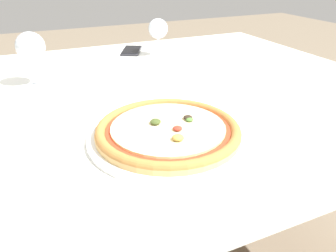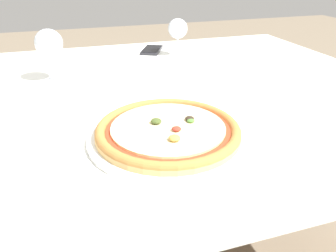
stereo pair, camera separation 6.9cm
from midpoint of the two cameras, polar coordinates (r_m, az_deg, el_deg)
name	(u,v)px [view 2 (the right image)]	position (r m, az deg, el deg)	size (l,w,h in m)	color
dining_table	(166,109)	(1.00, 1.60, 2.85)	(1.45, 1.19, 0.71)	brown
pizza_plate	(168,131)	(0.70, 2.84, -1.03)	(0.34, 0.34, 0.04)	white
wine_glass_far_left	(178,30)	(1.31, 3.27, 16.37)	(0.07, 0.07, 0.14)	silver
wine_glass_far_right	(49,44)	(1.06, -18.26, 13.33)	(0.08, 0.08, 0.16)	silver
cell_phone	(152,50)	(1.40, -1.40, 13.10)	(0.13, 0.16, 0.01)	#232328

